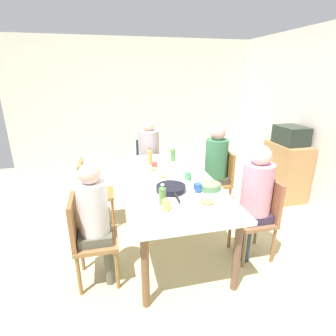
{
  "coord_description": "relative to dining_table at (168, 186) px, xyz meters",
  "views": [
    {
      "loc": [
        2.74,
        -0.64,
        1.93
      ],
      "look_at": [
        0.0,
        0.0,
        0.93
      ],
      "focal_mm": 28.12,
      "sensor_mm": 36.0,
      "label": 1
    }
  ],
  "objects": [
    {
      "name": "dining_table",
      "position": [
        0.0,
        0.0,
        0.0
      ],
      "size": [
        2.1,
        1.04,
        0.78
      ],
      "color": "white",
      "rests_on": "ground_plane"
    },
    {
      "name": "bowl_1",
      "position": [
        0.34,
        0.37,
        0.12
      ],
      "size": [
        0.25,
        0.25,
        0.08
      ],
      "color": "#517A4E",
      "rests_on": "dining_table"
    },
    {
      "name": "cup_2",
      "position": [
        0.37,
        0.23,
        0.12
      ],
      "size": [
        0.12,
        0.09,
        0.09
      ],
      "color": "#2B509E",
      "rests_on": "dining_table"
    },
    {
      "name": "bottle_0",
      "position": [
        0.56,
        -0.18,
        0.17
      ],
      "size": [
        0.07,
        0.07,
        0.2
      ],
      "color": "#547939",
      "rests_on": "dining_table"
    },
    {
      "name": "chair_3",
      "position": [
        0.53,
        0.9,
        -0.19
      ],
      "size": [
        0.4,
        0.4,
        0.9
      ],
      "color": "#875F3F",
      "rests_on": "ground_plane"
    },
    {
      "name": "plate_2",
      "position": [
        -0.35,
        -0.11,
        0.09
      ],
      "size": [
        0.22,
        0.22,
        0.04
      ],
      "color": "beige",
      "rests_on": "dining_table"
    },
    {
      "name": "cup_4",
      "position": [
        -0.47,
        -0.07,
        0.11
      ],
      "size": [
        0.11,
        0.08,
        0.08
      ],
      "color": "#C2493F",
      "rests_on": "dining_table"
    },
    {
      "name": "chair_1",
      "position": [
        -0.53,
        -0.9,
        -0.19
      ],
      "size": [
        0.4,
        0.4,
        0.9
      ],
      "color": "olive",
      "rests_on": "ground_plane"
    },
    {
      "name": "plate_0",
      "position": [
        -0.08,
        -0.04,
        0.09
      ],
      "size": [
        0.2,
        0.2,
        0.04
      ],
      "color": "silver",
      "rests_on": "dining_table"
    },
    {
      "name": "person_2",
      "position": [
        -0.53,
        0.81,
        0.07
      ],
      "size": [
        0.31,
        0.31,
        1.29
      ],
      "color": "#443D48",
      "rests_on": "ground_plane"
    },
    {
      "name": "wall_left",
      "position": [
        -2.78,
        0.0,
        0.6
      ],
      "size": [
        0.12,
        4.96,
        2.6
      ],
      "primitive_type": "cube",
      "color": "silver",
      "rests_on": "ground_plane"
    },
    {
      "name": "cup_1",
      "position": [
        0.68,
        -0.18,
        0.12
      ],
      "size": [
        0.11,
        0.07,
        0.1
      ],
      "color": "#E9C253",
      "rests_on": "dining_table"
    },
    {
      "name": "cup_0",
      "position": [
        0.03,
        0.23,
        0.12
      ],
      "size": [
        0.12,
        0.08,
        0.09
      ],
      "color": "#4E945D",
      "rests_on": "dining_table"
    },
    {
      "name": "person_4",
      "position": [
        0.53,
        -0.81,
        0.02
      ],
      "size": [
        0.3,
        0.3,
        1.22
      ],
      "color": "brown",
      "rests_on": "ground_plane"
    },
    {
      "name": "serving_pan",
      "position": [
        0.3,
        -0.04,
        0.1
      ],
      "size": [
        0.49,
        0.31,
        0.06
      ],
      "color": "black",
      "rests_on": "dining_table"
    },
    {
      "name": "chair_2",
      "position": [
        -0.53,
        0.9,
        -0.19
      ],
      "size": [
        0.4,
        0.4,
        0.9
      ],
      "color": "olive",
      "rests_on": "ground_plane"
    },
    {
      "name": "cup_3",
      "position": [
        0.49,
        0.12,
        0.11
      ],
      "size": [
        0.12,
        0.08,
        0.07
      ],
      "color": "white",
      "rests_on": "dining_table"
    },
    {
      "name": "microwave",
      "position": [
        -0.72,
        2.12,
        0.34
      ],
      "size": [
        0.48,
        0.36,
        0.28
      ],
      "primitive_type": "cube",
      "color": "#212C25",
      "rests_on": "side_cabinet"
    },
    {
      "name": "chair_4",
      "position": [
        0.53,
        -0.9,
        -0.19
      ],
      "size": [
        0.4,
        0.4,
        0.9
      ],
      "color": "olive",
      "rests_on": "ground_plane"
    },
    {
      "name": "ground_plane",
      "position": [
        0.0,
        0.0,
        -0.7
      ],
      "size": [
        6.54,
        6.54,
        0.0
      ],
      "primitive_type": "plane",
      "color": "#C6B989"
    },
    {
      "name": "person_3",
      "position": [
        0.53,
        0.81,
        0.06
      ],
      "size": [
        0.31,
        0.31,
        1.28
      ],
      "color": "#243C48",
      "rests_on": "ground_plane"
    },
    {
      "name": "side_cabinet",
      "position": [
        -0.72,
        2.12,
        -0.25
      ],
      "size": [
        0.7,
        0.44,
        0.9
      ],
      "primitive_type": "cube",
      "color": "#A87B4C",
      "rests_on": "ground_plane"
    },
    {
      "name": "bottle_2",
      "position": [
        -0.61,
        -0.11,
        0.18
      ],
      "size": [
        0.07,
        0.07,
        0.23
      ],
      "color": "#CF9046",
      "rests_on": "dining_table"
    },
    {
      "name": "bowl_0",
      "position": [
        -0.39,
        0.32,
        0.12
      ],
      "size": [
        0.22,
        0.22,
        0.1
      ],
      "color": "beige",
      "rests_on": "dining_table"
    },
    {
      "name": "person_0",
      "position": [
        -1.34,
        0.0,
        0.05
      ],
      "size": [
        0.34,
        0.34,
        1.25
      ],
      "color": "brown",
      "rests_on": "ground_plane"
    },
    {
      "name": "plate_1",
      "position": [
        0.66,
        0.23,
        0.09
      ],
      "size": [
        0.25,
        0.25,
        0.04
      ],
      "color": "silver",
      "rests_on": "dining_table"
    },
    {
      "name": "bottle_1",
      "position": [
        -0.68,
        0.23,
        0.17
      ],
      "size": [
        0.07,
        0.07,
        0.2
      ],
      "color": "#447F39",
      "rests_on": "dining_table"
    },
    {
      "name": "chair_0",
      "position": [
        -1.43,
        0.0,
        -0.19
      ],
      "size": [
        0.4,
        0.4,
        0.9
      ],
      "color": "navy",
      "rests_on": "ground_plane"
    }
  ]
}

